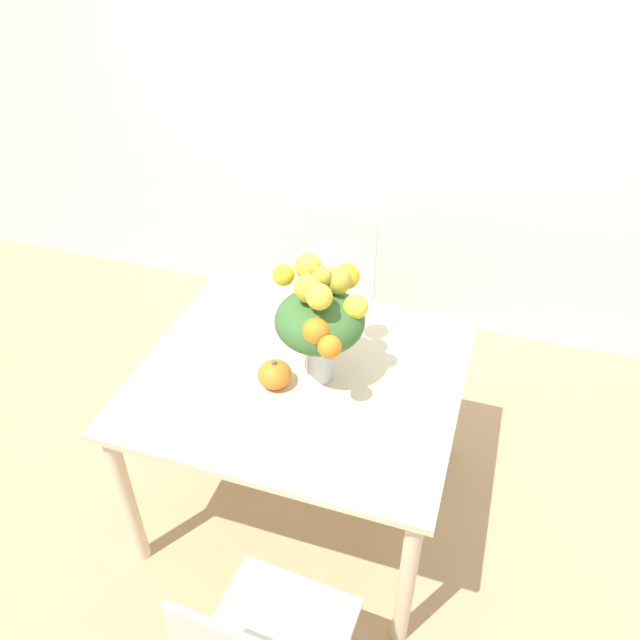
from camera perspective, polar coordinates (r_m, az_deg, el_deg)
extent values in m
plane|color=tan|center=(2.98, -1.53, -15.94)|extent=(12.00, 12.00, 0.00)
cube|color=white|center=(3.44, 7.17, 19.57)|extent=(8.00, 0.06, 2.70)
cube|color=beige|center=(2.41, -1.82, -5.01)|extent=(1.22, 1.08, 0.03)
cylinder|color=beige|center=(2.62, -17.22, -15.37)|extent=(0.06, 0.06, 0.75)
cylinder|color=beige|center=(2.34, 7.92, -22.62)|extent=(0.06, 0.06, 0.75)
cylinder|color=beige|center=(3.17, -8.19, -2.54)|extent=(0.06, 0.06, 0.75)
cylinder|color=beige|center=(2.94, 11.72, -6.77)|extent=(0.06, 0.06, 0.75)
cylinder|color=silver|center=(2.32, 0.00, -3.26)|extent=(0.10, 0.10, 0.20)
cylinder|color=silver|center=(2.36, 0.00, -4.44)|extent=(0.09, 0.09, 0.07)
cylinder|color=#38662D|center=(2.28, 0.50, -2.55)|extent=(0.01, 0.01, 0.27)
cylinder|color=#38662D|center=(2.30, 0.30, -2.18)|extent=(0.01, 0.00, 0.27)
cylinder|color=#38662D|center=(2.30, -0.30, -2.18)|extent=(0.01, 0.01, 0.27)
cylinder|color=#38662D|center=(2.28, -0.50, -2.55)|extent=(0.01, 0.01, 0.27)
cylinder|color=#38662D|center=(2.27, 0.00, -2.78)|extent=(0.01, 0.00, 0.27)
ellipsoid|color=#38662D|center=(2.21, 0.00, 0.00)|extent=(0.32, 0.32, 0.19)
sphere|color=yellow|center=(2.22, -3.36, 4.12)|extent=(0.08, 0.08, 0.08)
sphere|color=yellow|center=(2.15, 3.28, 1.22)|extent=(0.09, 0.09, 0.09)
sphere|color=yellow|center=(2.23, -1.11, 4.92)|extent=(0.10, 0.10, 0.10)
sphere|color=#AD9E33|center=(2.13, 0.19, 4.02)|extent=(0.07, 0.07, 0.07)
sphere|color=orange|center=(2.08, -0.36, -1.04)|extent=(0.09, 0.09, 0.09)
sphere|color=orange|center=(2.03, 0.89, -2.49)|extent=(0.08, 0.08, 0.08)
sphere|color=yellow|center=(2.07, -0.06, 2.12)|extent=(0.09, 0.09, 0.09)
sphere|color=#AD9E33|center=(2.16, 1.67, 3.64)|extent=(0.10, 0.10, 0.10)
sphere|color=#AD9E33|center=(2.11, -1.08, 2.91)|extent=(0.10, 0.10, 0.10)
sphere|color=yellow|center=(2.03, 0.00, 1.94)|extent=(0.07, 0.07, 0.07)
sphere|color=yellow|center=(2.30, 2.43, 4.01)|extent=(0.10, 0.10, 0.10)
ellipsoid|color=orange|center=(2.32, -4.17, -4.97)|extent=(0.13, 0.13, 0.10)
cylinder|color=brown|center=(2.28, -4.23, -3.96)|extent=(0.02, 0.02, 0.02)
cube|color=silver|center=(3.28, 0.57, 1.42)|extent=(0.44, 0.44, 0.02)
cylinder|color=silver|center=(3.35, -3.21, -2.85)|extent=(0.04, 0.04, 0.45)
cylinder|color=silver|center=(3.26, 2.30, -4.25)|extent=(0.04, 0.04, 0.45)
cylinder|color=silver|center=(3.59, -1.04, 0.41)|extent=(0.04, 0.04, 0.45)
cylinder|color=silver|center=(3.51, 4.13, -0.79)|extent=(0.04, 0.04, 0.45)
cube|color=silver|center=(3.31, 1.82, 6.36)|extent=(0.40, 0.04, 0.41)
cube|color=silver|center=(2.14, -4.02, -27.05)|extent=(0.45, 0.45, 0.02)
cylinder|color=silver|center=(2.45, -5.88, -24.71)|extent=(0.04, 0.04, 0.45)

